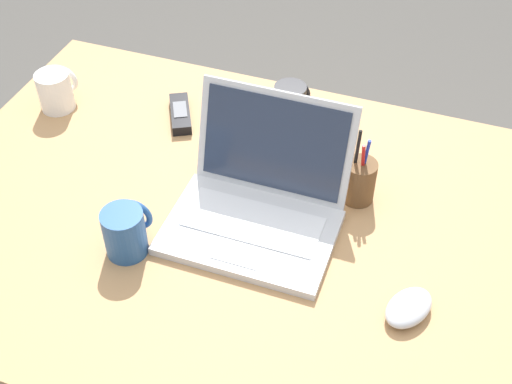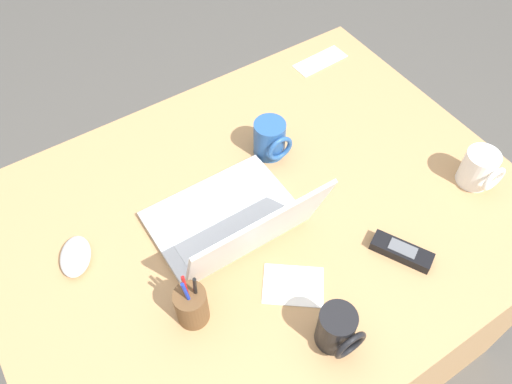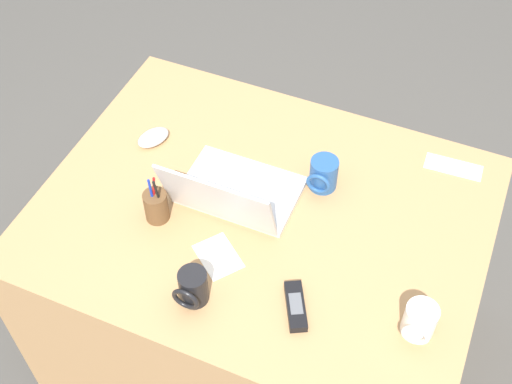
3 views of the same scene
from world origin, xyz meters
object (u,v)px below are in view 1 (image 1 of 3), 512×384
(coffee_mug_tall, at_px, (126,231))
(cordless_phone, at_px, (180,114))
(computer_mouse, at_px, (409,308))
(coffee_mug_spare, at_px, (56,90))
(coffee_mug_white, at_px, (290,104))
(laptop, at_px, (258,202))
(pen_holder, at_px, (359,181))

(coffee_mug_tall, distance_m, cordless_phone, 0.42)
(computer_mouse, distance_m, cordless_phone, 0.72)
(coffee_mug_spare, bearing_deg, coffee_mug_white, 13.55)
(coffee_mug_spare, bearing_deg, laptop, -18.56)
(computer_mouse, height_order, pen_holder, pen_holder)
(coffee_mug_tall, relative_size, cordless_phone, 0.71)
(laptop, distance_m, coffee_mug_spare, 0.61)
(computer_mouse, xyz_separation_m, pen_holder, (-0.15, 0.25, 0.03))
(cordless_phone, bearing_deg, coffee_mug_tall, -79.68)
(computer_mouse, relative_size, cordless_phone, 0.75)
(coffee_mug_tall, relative_size, coffee_mug_spare, 1.06)
(coffee_mug_white, distance_m, pen_holder, 0.29)
(laptop, height_order, computer_mouse, laptop)
(coffee_mug_white, bearing_deg, coffee_mug_spare, -166.45)
(coffee_mug_spare, bearing_deg, computer_mouse, -19.66)
(laptop, relative_size, cordless_phone, 2.35)
(cordless_phone, relative_size, pen_holder, 0.84)
(coffee_mug_white, bearing_deg, coffee_mug_tall, -109.62)
(coffee_mug_white, height_order, pen_holder, pen_holder)
(coffee_mug_white, relative_size, coffee_mug_tall, 1.03)
(coffee_mug_tall, xyz_separation_m, coffee_mug_spare, (-0.37, 0.35, -0.00))
(computer_mouse, xyz_separation_m, coffee_mug_tall, (-0.53, -0.03, 0.03))
(coffee_mug_tall, bearing_deg, coffee_mug_spare, 136.23)
(coffee_mug_tall, distance_m, pen_holder, 0.48)
(laptop, distance_m, cordless_phone, 0.38)
(laptop, bearing_deg, cordless_phone, 138.45)
(computer_mouse, bearing_deg, coffee_mug_tall, -151.61)
(laptop, height_order, coffee_mug_tall, laptop)
(computer_mouse, distance_m, coffee_mug_tall, 0.54)
(coffee_mug_spare, relative_size, pen_holder, 0.56)
(coffee_mug_white, distance_m, coffee_mug_spare, 0.56)
(laptop, height_order, coffee_mug_spare, laptop)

